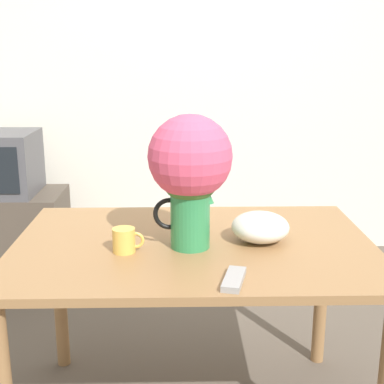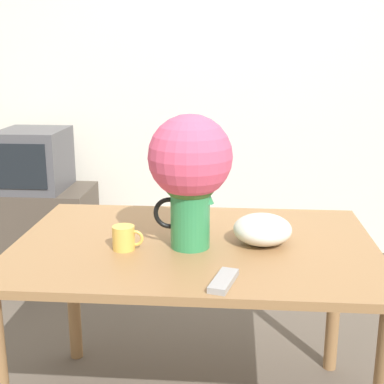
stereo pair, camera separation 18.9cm
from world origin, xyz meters
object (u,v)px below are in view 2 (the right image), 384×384
Objects in this scene: white_bowl at (262,229)px; tv_set at (34,159)px; coffee_mug at (124,238)px; flower_vase at (190,168)px.

tv_set is (-1.43, 1.50, -0.06)m from white_bowl.
flower_vase is at bearing 11.34° from coffee_mug.
tv_set is (-0.94, 1.60, -0.05)m from coffee_mug.
tv_set is at bearing 126.94° from flower_vase.
flower_vase is 4.28× the size of coffee_mug.
flower_vase is 1.97m from tv_set.
coffee_mug is at bearing -168.66° from flower_vase.
tv_set is at bearing 120.33° from coffee_mug.
flower_vase is at bearing -53.06° from tv_set.
coffee_mug is at bearing -59.67° from tv_set.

